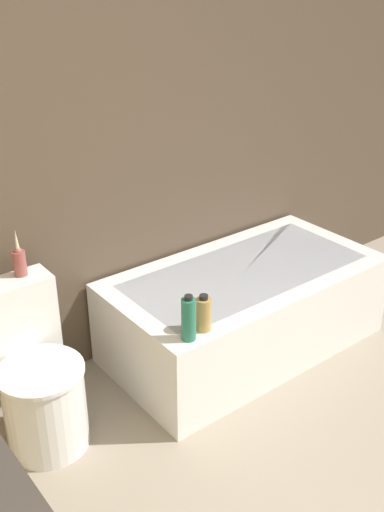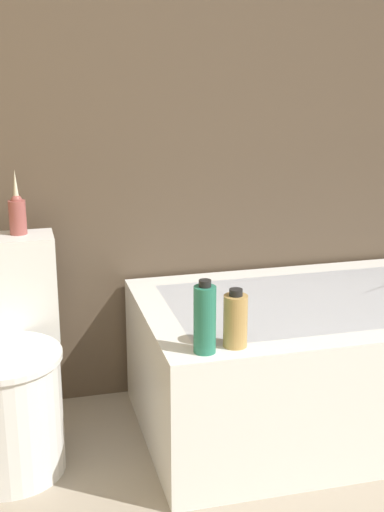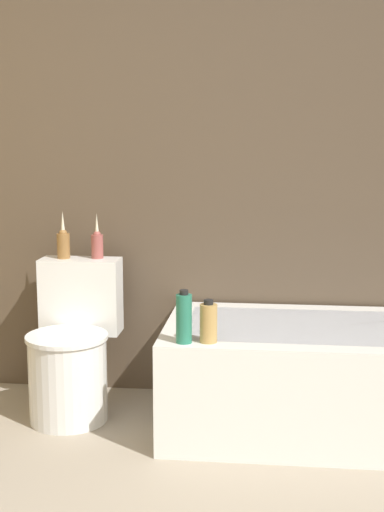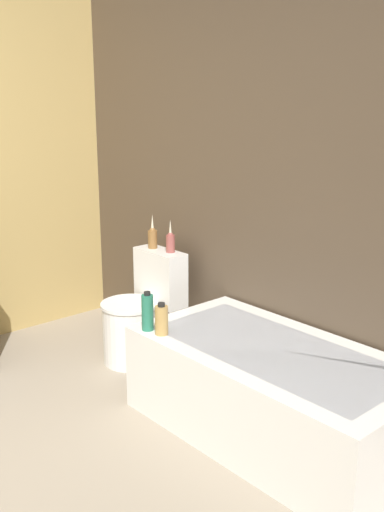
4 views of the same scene
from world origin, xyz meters
TOP-DOWN VIEW (x-y plane):
  - wall_back_tiled at (0.00, 2.32)m, footprint 6.40×0.06m
  - bathtub at (0.73, 1.88)m, footprint 1.53×0.80m
  - toilet at (-0.50, 1.92)m, footprint 0.40×0.54m
  - vase_gold at (-0.59, 2.11)m, footprint 0.06×0.06m
  - vase_silver at (-0.42, 2.13)m, footprint 0.06×0.06m
  - shampoo_bottle_tall at (0.09, 1.55)m, footprint 0.07×0.07m
  - shampoo_bottle_short at (0.19, 1.57)m, footprint 0.07×0.07m

SIDE VIEW (x-z plane):
  - bathtub at x=0.73m, z-range 0.00..0.49m
  - toilet at x=-0.50m, z-range -0.06..0.68m
  - shampoo_bottle_short at x=0.19m, z-range 0.48..0.66m
  - shampoo_bottle_tall at x=0.09m, z-range 0.48..0.71m
  - vase_silver at x=-0.42m, z-range 0.70..0.92m
  - vase_gold at x=-0.59m, z-range 0.69..0.93m
  - wall_back_tiled at x=0.00m, z-range 0.00..2.60m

